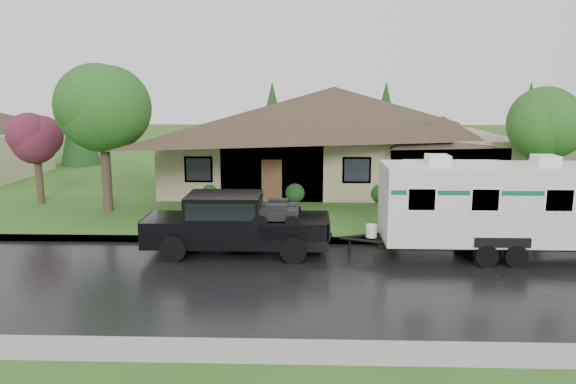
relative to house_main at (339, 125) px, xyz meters
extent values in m
plane|color=#28591B|center=(-2.29, -13.84, -3.59)|extent=(140.00, 140.00, 0.00)
cube|color=black|center=(-2.29, -15.84, -3.59)|extent=(140.00, 8.00, 0.01)
cube|color=gray|center=(-2.29, -11.59, -3.52)|extent=(140.00, 0.50, 0.15)
cube|color=#28591B|center=(-2.29, 1.16, -3.52)|extent=(140.00, 26.00, 0.15)
cube|color=gray|center=(-0.29, 0.16, -1.94)|extent=(18.00, 10.00, 3.00)
pyramid|color=#38281E|center=(-0.29, 0.16, 2.16)|extent=(19.44, 10.80, 2.60)
cube|color=gray|center=(5.11, -2.84, -2.09)|extent=(5.76, 4.00, 2.70)
cylinder|color=#382B1E|center=(-10.90, -7.07, -2.00)|extent=(0.44, 0.44, 2.89)
sphere|color=#2B6922|center=(-10.90, -7.07, 1.17)|extent=(3.99, 3.99, 3.99)
cylinder|color=#382B1E|center=(-14.75, -5.56, -2.47)|extent=(0.35, 0.35, 1.95)
sphere|color=maroon|center=(-14.75, -5.56, -0.33)|extent=(2.70, 2.70, 2.70)
cylinder|color=#382B1E|center=(8.93, -6.21, -2.22)|extent=(0.39, 0.39, 2.45)
sphere|color=#2C6521|center=(8.93, -6.21, 0.46)|extent=(3.38, 3.38, 3.38)
sphere|color=#143814|center=(-6.59, -4.54, -2.94)|extent=(1.00, 1.00, 1.00)
sphere|color=#143814|center=(-2.39, -4.54, -2.94)|extent=(1.00, 1.00, 1.00)
sphere|color=#143814|center=(1.81, -4.54, -2.94)|extent=(1.00, 1.00, 1.00)
sphere|color=#143814|center=(6.01, -4.54, -2.94)|extent=(1.00, 1.00, 1.00)
cube|color=black|center=(-4.24, -13.06, -2.77)|extent=(6.30, 2.10, 0.90)
cube|color=black|center=(-6.55, -13.06, -2.49)|extent=(1.68, 2.05, 0.37)
cube|color=black|center=(-4.66, -13.06, -1.96)|extent=(2.52, 1.97, 0.95)
cube|color=black|center=(-4.66, -13.06, -1.91)|extent=(2.31, 2.02, 0.58)
cube|color=black|center=(-2.24, -13.06, -2.56)|extent=(2.31, 2.00, 0.06)
cylinder|color=black|center=(-6.23, -14.09, -3.15)|extent=(0.88, 0.34, 0.88)
cylinder|color=black|center=(-6.23, -12.03, -3.15)|extent=(0.88, 0.34, 0.88)
cylinder|color=black|center=(-2.24, -14.09, -3.15)|extent=(0.88, 0.34, 0.88)
cylinder|color=black|center=(-2.24, -12.03, -3.15)|extent=(0.88, 0.34, 0.88)
cube|color=silver|center=(4.46, -13.06, -1.73)|extent=(7.35, 2.52, 2.57)
cube|color=black|center=(4.46, -13.06, -3.17)|extent=(7.77, 1.26, 0.15)
cube|color=#0C5738|center=(4.46, -13.06, -1.16)|extent=(7.20, 2.54, 0.15)
cube|color=white|center=(2.57, -13.06, -0.27)|extent=(0.74, 0.84, 0.34)
cube|color=white|center=(6.14, -13.06, -0.27)|extent=(0.74, 0.84, 0.34)
cylinder|color=black|center=(3.99, -14.30, -3.22)|extent=(0.74, 0.25, 0.74)
cylinder|color=black|center=(3.99, -11.82, -3.22)|extent=(0.74, 0.25, 0.74)
cylinder|color=black|center=(4.94, -14.30, -3.22)|extent=(0.74, 0.25, 0.74)
cylinder|color=black|center=(4.94, -11.82, -3.22)|extent=(0.74, 0.25, 0.74)
camera|label=1|loc=(-1.82, -31.90, 2.12)|focal=35.00mm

